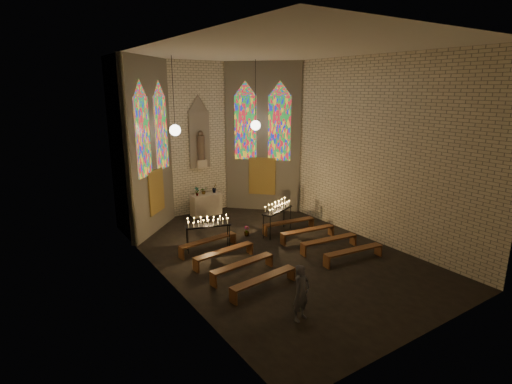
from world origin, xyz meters
The scene contains 18 objects.
floor centered at (0.00, 0.00, 0.00)m, with size 12.00×12.00×0.00m, color black.
room centered at (0.00, 3.37, 3.72)m, with size 8.22×12.43×7.00m.
altar centered at (0.00, 5.45, 0.50)m, with size 1.40×0.60×1.00m, color beige.
flower_vase_left centered at (-0.45, 5.43, 1.21)m, with size 0.23×0.15×0.43m, color #4C723F.
flower_vase_center centered at (-0.05, 5.54, 1.17)m, with size 0.30×0.26×0.34m, color #4C723F.
flower_vase_right centered at (0.50, 5.52, 1.22)m, with size 0.25×0.20×0.45m, color #4C723F.
aisle_flower_pot centered at (0.11, 2.05, 0.21)m, with size 0.23×0.23×0.41m, color #4C723F.
votive_stand_left centered at (-1.82, 1.62, 1.04)m, with size 1.69×0.82×1.21m.
votive_stand_right centered at (1.32, 1.60, 1.09)m, with size 1.75×1.03×1.27m.
pew_left_0 centered at (-1.87, 1.53, 0.36)m, with size 2.35×0.59×0.45m.
pew_right_0 centered at (1.87, 1.53, 0.36)m, with size 2.35×0.59×0.45m.
pew_left_1 centered at (-1.87, 0.33, 0.36)m, with size 2.35×0.59×0.45m.
pew_right_1 centered at (1.87, 0.33, 0.36)m, with size 2.35×0.59×0.45m.
pew_left_2 centered at (-1.87, -0.87, 0.36)m, with size 2.35×0.59×0.45m.
pew_right_2 centered at (1.87, -0.87, 0.36)m, with size 2.35×0.59×0.45m.
pew_left_3 centered at (-1.87, -2.07, 0.36)m, with size 2.35×0.59×0.45m.
pew_right_3 centered at (1.87, -2.07, 0.36)m, with size 2.35×0.59×0.45m.
visitor centered at (-1.93, -3.82, 0.75)m, with size 0.55×0.36×1.51m, color #4E4E58.
Camera 1 is at (-7.97, -10.84, 5.83)m, focal length 28.00 mm.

